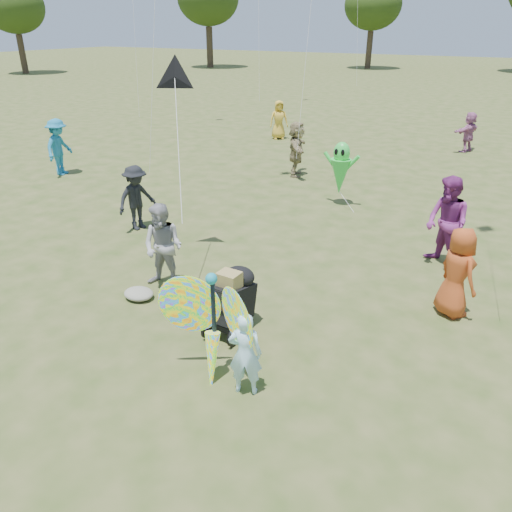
{
  "coord_description": "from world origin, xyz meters",
  "views": [
    {
      "loc": [
        3.39,
        -5.02,
        4.59
      ],
      "look_at": [
        -0.2,
        1.5,
        1.1
      ],
      "focal_mm": 35.0,
      "sensor_mm": 36.0,
      "label": 1
    }
  ],
  "objects": [
    {
      "name": "grey_bag",
      "position": [
        -2.34,
        0.92,
        0.09
      ],
      "size": [
        0.57,
        0.47,
        0.18
      ],
      "primitive_type": "ellipsoid",
      "color": "gray",
      "rests_on": "ground"
    },
    {
      "name": "ground",
      "position": [
        0.0,
        0.0,
        0.0
      ],
      "size": [
        160.0,
        160.0,
        0.0
      ],
      "primitive_type": "plane",
      "color": "#51592B",
      "rests_on": "ground"
    },
    {
      "name": "delta_kite_rig",
      "position": [
        -2.78,
        2.99,
        3.63
      ],
      "size": [
        1.45,
        1.68,
        2.75
      ],
      "color": "black",
      "rests_on": "ground"
    },
    {
      "name": "crowd_i",
      "position": [
        -10.07,
        6.1,
        0.91
      ],
      "size": [
        0.95,
        1.3,
        1.81
      ],
      "primitive_type": "imported",
      "rotation": [
        0.0,
        0.0,
        1.83
      ],
      "color": "teal",
      "rests_on": "ground"
    },
    {
      "name": "crowd_d",
      "position": [
        -3.21,
        9.7,
        0.88
      ],
      "size": [
        1.1,
        1.71,
        1.76
      ],
      "primitive_type": "imported",
      "rotation": [
        0.0,
        0.0,
        1.96
      ],
      "color": "#92825A",
      "rests_on": "ground"
    },
    {
      "name": "jogging_stroller",
      "position": [
        -0.28,
        0.89,
        0.61
      ],
      "size": [
        0.55,
        1.07,
        1.09
      ],
      "rotation": [
        0.0,
        0.0,
        -0.05
      ],
      "color": "black",
      "rests_on": "ground"
    },
    {
      "name": "child_girl",
      "position": [
        0.65,
        -0.34,
        0.62
      ],
      "size": [
        0.53,
        0.44,
        1.24
      ],
      "primitive_type": "imported",
      "rotation": [
        0.0,
        0.0,
        3.52
      ],
      "color": "#B4E9FE",
      "rests_on": "ground"
    },
    {
      "name": "crowd_j",
      "position": [
        1.21,
        15.98,
        0.76
      ],
      "size": [
        0.98,
        1.47,
        1.52
      ],
      "primitive_type": "imported",
      "rotation": [
        0.0,
        0.0,
        4.3
      ],
      "color": "#B06497",
      "rests_on": "ground"
    },
    {
      "name": "adult_man",
      "position": [
        -2.19,
        1.55,
        0.82
      ],
      "size": [
        0.87,
        0.72,
        1.64
      ],
      "primitive_type": "imported",
      "rotation": [
        0.0,
        0.0,
        0.13
      ],
      "color": "#969499",
      "rests_on": "ground"
    },
    {
      "name": "crowd_g",
      "position": [
        -6.28,
        14.58,
        0.81
      ],
      "size": [
        0.94,
        0.89,
        1.61
      ],
      "primitive_type": "imported",
      "rotation": [
        0.0,
        0.0,
        0.66
      ],
      "color": "gold",
      "rests_on": "ground"
    },
    {
      "name": "alien_kite",
      "position": [
        -0.96,
        7.62,
        0.97
      ],
      "size": [
        1.12,
        0.69,
        1.74
      ],
      "color": "#32D847",
      "rests_on": "ground"
    },
    {
      "name": "crowd_a",
      "position": [
        2.75,
        3.13,
        0.79
      ],
      "size": [
        0.91,
        0.9,
        1.59
      ],
      "primitive_type": "imported",
      "rotation": [
        0.0,
        0.0,
        2.4
      ],
      "color": "#AB431B",
      "rests_on": "ground"
    },
    {
      "name": "crowd_b",
      "position": [
        -4.61,
        3.58,
        0.79
      ],
      "size": [
        0.82,
        1.13,
        1.57
      ],
      "primitive_type": "imported",
      "rotation": [
        0.0,
        0.0,
        1.32
      ],
      "color": "black",
      "rests_on": "ground"
    },
    {
      "name": "butterfly_kite",
      "position": [
        0.1,
        -0.28,
        0.84
      ],
      "size": [
        1.74,
        0.75,
        1.83
      ],
      "color": "#FF5C28",
      "rests_on": "ground"
    },
    {
      "name": "crowd_e",
      "position": [
        2.24,
        5.0,
        0.95
      ],
      "size": [
        1.16,
        1.14,
        1.89
      ],
      "primitive_type": "imported",
      "rotation": [
        0.0,
        0.0,
        5.56
      ],
      "color": "#7E2A74",
      "rests_on": "ground"
    }
  ]
}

